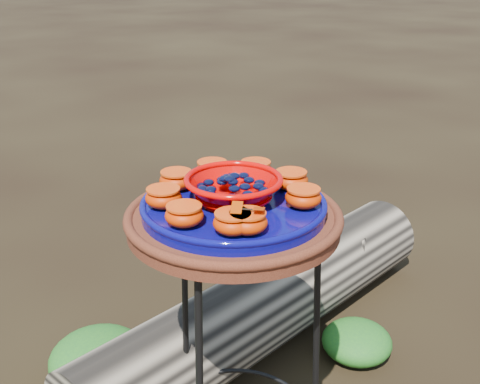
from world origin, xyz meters
TOP-DOWN VIEW (x-y plane):
  - plant_stand at (0.00, 0.00)m, footprint 0.44×0.44m
  - terracotta_saucer at (0.00, 0.00)m, footprint 0.47×0.47m
  - cobalt_plate at (0.00, 0.00)m, footprint 0.40×0.40m
  - red_bowl at (0.00, 0.00)m, footprint 0.20×0.20m
  - glass_gems at (0.00, 0.00)m, footprint 0.16×0.16m
  - orange_half_0 at (-0.07, -0.13)m, footprint 0.08×0.08m
  - orange_half_1 at (0.10, -0.11)m, footprint 0.08×0.08m
  - orange_half_2 at (0.15, -0.03)m, footprint 0.08×0.08m
  - orange_half_3 at (0.13, 0.08)m, footprint 0.08×0.08m
  - orange_half_4 at (0.05, 0.14)m, footprint 0.08×0.08m
  - orange_half_5 at (-0.05, 0.14)m, footprint 0.08×0.08m
  - orange_half_6 at (-0.13, 0.07)m, footprint 0.08×0.08m
  - orange_half_7 at (-0.15, -0.03)m, footprint 0.08×0.08m
  - orange_half_8 at (-0.10, -0.12)m, footprint 0.08×0.08m
  - butterfly at (-0.07, -0.13)m, footprint 0.09×0.09m
  - driftwood_log at (0.44, 0.36)m, footprint 1.55×0.57m
  - foliage_right at (0.61, 0.10)m, footprint 0.23×0.23m
  - foliage_back at (-0.11, 0.55)m, footprint 0.31×0.31m

SIDE VIEW (x-z plane):
  - foliage_right at x=0.61m, z-range 0.00..0.12m
  - foliage_back at x=-0.11m, z-range 0.00..0.15m
  - driftwood_log at x=0.44m, z-range 0.00..0.28m
  - plant_stand at x=0.00m, z-range 0.00..0.70m
  - terracotta_saucer at x=0.00m, z-range 0.70..0.74m
  - cobalt_plate at x=0.00m, z-range 0.74..0.76m
  - orange_half_0 at x=-0.07m, z-range 0.76..0.81m
  - orange_half_1 at x=0.10m, z-range 0.76..0.81m
  - orange_half_2 at x=0.15m, z-range 0.76..0.81m
  - orange_half_3 at x=0.13m, z-range 0.76..0.81m
  - orange_half_4 at x=0.05m, z-range 0.76..0.81m
  - orange_half_5 at x=-0.05m, z-range 0.76..0.81m
  - orange_half_6 at x=-0.13m, z-range 0.76..0.81m
  - orange_half_7 at x=-0.15m, z-range 0.76..0.81m
  - orange_half_8 at x=-0.10m, z-range 0.76..0.81m
  - red_bowl at x=0.00m, z-range 0.76..0.82m
  - butterfly at x=-0.07m, z-range 0.81..0.82m
  - glass_gems at x=0.00m, z-range 0.82..0.85m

